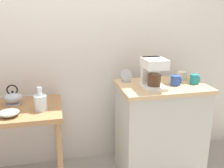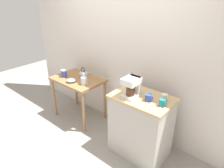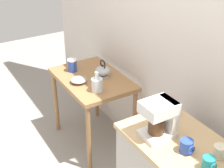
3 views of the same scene
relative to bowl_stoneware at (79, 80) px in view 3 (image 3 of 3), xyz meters
name	(u,v)px [view 3 (image 3 of 3)]	position (x,y,z in m)	size (l,w,h in m)	color
back_wall	(177,29)	(0.68, 0.57, 0.61)	(4.40, 0.10, 2.80)	silver
wooden_table	(92,87)	(-0.03, 0.16, -0.13)	(0.85, 0.59, 0.77)	#9E7044
bowl_stoneware	(79,80)	(0.00, 0.00, 0.00)	(0.16, 0.16, 0.05)	#9E998C
teakettle	(103,71)	(0.00, 0.27, 0.03)	(0.19, 0.15, 0.18)	#B2B5BA
glass_carafe_vase	(97,84)	(0.24, 0.07, 0.04)	(0.10, 0.10, 0.20)	silver
canister_enamel	(72,65)	(-0.26, 0.06, 0.04)	(0.09, 0.09, 0.13)	#2D4CAD
coffee_maker	(161,117)	(1.18, 0.03, 0.25)	(0.18, 0.22, 0.26)	white
mug_blue	(187,146)	(1.41, 0.06, 0.15)	(0.09, 0.08, 0.09)	#2D4CAD
mug_small_cream	(220,152)	(1.55, 0.21, 0.15)	(0.09, 0.08, 0.08)	beige
mug_dark_teal	(209,164)	(1.59, 0.06, 0.15)	(0.08, 0.07, 0.09)	teal
table_clock	(169,107)	(1.01, 0.26, 0.16)	(0.11, 0.05, 0.12)	#B2B5BA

